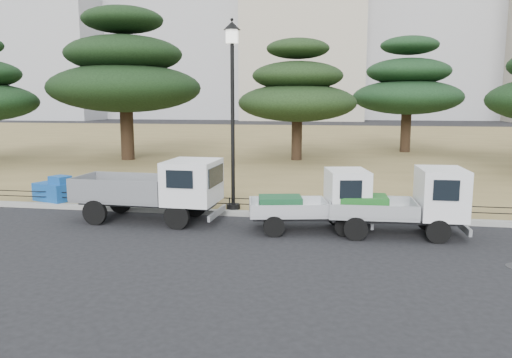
% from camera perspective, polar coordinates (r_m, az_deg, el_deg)
% --- Properties ---
extents(ground, '(220.00, 220.00, 0.00)m').
position_cam_1_polar(ground, '(13.40, -1.49, -6.82)').
color(ground, black).
extents(lawn, '(120.00, 56.00, 0.15)m').
position_cam_1_polar(lawn, '(43.46, 6.56, 4.21)').
color(lawn, olive).
rests_on(lawn, ground).
extents(curb, '(120.00, 0.25, 0.16)m').
position_cam_1_polar(curb, '(15.86, 0.38, -4.02)').
color(curb, gray).
rests_on(curb, ground).
extents(truck_large, '(4.40, 1.88, 1.90)m').
position_cam_1_polar(truck_large, '(15.37, -11.36, -0.91)').
color(truck_large, black).
rests_on(truck_large, ground).
extents(truck_kei_front, '(3.48, 2.00, 1.73)m').
position_cam_1_polar(truck_kei_front, '(14.11, 7.13, -2.48)').
color(truck_kei_front, black).
rests_on(truck_kei_front, ground).
extents(truck_kei_rear, '(3.61, 1.69, 1.86)m').
position_cam_1_polar(truck_kei_rear, '(14.12, 16.84, -2.53)').
color(truck_kei_rear, black).
rests_on(truck_kei_rear, ground).
extents(street_lamp, '(0.53, 0.53, 5.90)m').
position_cam_1_polar(street_lamp, '(15.93, -2.72, 10.74)').
color(street_lamp, black).
rests_on(street_lamp, lawn).
extents(pipe_fence, '(38.00, 0.04, 0.40)m').
position_cam_1_polar(pipe_fence, '(15.92, 0.47, -2.64)').
color(pipe_fence, black).
rests_on(pipe_fence, lawn).
extents(tarp_pile, '(1.59, 1.39, 0.89)m').
position_cam_1_polar(tarp_pile, '(18.99, -21.85, -1.20)').
color(tarp_pile, '#144EA1').
rests_on(tarp_pile, lawn).
extents(pine_west_near, '(8.79, 8.79, 8.79)m').
position_cam_1_polar(pine_west_near, '(30.62, -14.77, 11.64)').
color(pine_west_near, black).
rests_on(pine_west_near, lawn).
extents(pine_center_left, '(6.90, 6.90, 7.01)m').
position_cam_1_polar(pine_center_left, '(29.53, 4.75, 10.03)').
color(pine_center_left, black).
rests_on(pine_center_left, lawn).
extents(pine_center_right, '(7.27, 7.27, 7.71)m').
position_cam_1_polar(pine_center_right, '(35.56, 16.95, 10.17)').
color(pine_center_right, black).
rests_on(pine_center_right, lawn).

